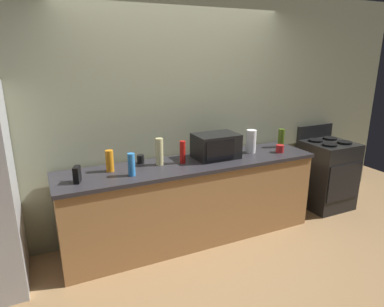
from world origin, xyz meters
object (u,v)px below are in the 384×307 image
object	(u,v)px
bottle_spray_cleaner	(131,165)
bottle_vinegar	(159,152)
bottle_olive_oil	(281,138)
microwave	(216,146)
mug_black	(141,159)
cordless_phone	(77,175)
bottle_dish_soap	(110,161)
paper_towel_roll	(251,141)
bottle_hot_sauce	(183,152)
mug_red	(280,149)
stove_range	(326,174)

from	to	relation	value
bottle_spray_cleaner	bottle_vinegar	world-z (taller)	bottle_vinegar
bottle_olive_oil	microwave	bearing A→B (deg)	-177.08
microwave	mug_black	bearing A→B (deg)	168.99
bottle_vinegar	cordless_phone	bearing A→B (deg)	-169.32
microwave	bottle_dish_soap	distance (m)	1.17
microwave	paper_towel_roll	xyz separation A→B (m)	(0.47, 0.00, 0.00)
bottle_spray_cleaner	bottle_hot_sauce	size ratio (longest dim) A/B	0.91
paper_towel_roll	cordless_phone	size ratio (longest dim) A/B	1.80
bottle_hot_sauce	bottle_olive_oil	bearing A→B (deg)	2.97
bottle_spray_cleaner	mug_red	size ratio (longest dim) A/B	2.37
bottle_vinegar	mug_black	bearing A→B (deg)	141.88
mug_red	bottle_olive_oil	bearing A→B (deg)	48.36
bottle_hot_sauce	bottle_vinegar	size ratio (longest dim) A/B	0.85
cordless_phone	bottle_vinegar	bearing A→B (deg)	30.95
mug_black	mug_red	size ratio (longest dim) A/B	0.98
cordless_phone	bottle_hot_sauce	size ratio (longest dim) A/B	0.62
cordless_phone	bottle_spray_cleaner	world-z (taller)	bottle_spray_cleaner
mug_black	mug_red	world-z (taller)	mug_black
mug_red	bottle_dish_soap	bearing A→B (deg)	174.72
microwave	mug_black	size ratio (longest dim) A/B	5.28
bottle_dish_soap	bottle_hot_sauce	distance (m)	0.76
paper_towel_roll	bottle_spray_cleaner	distance (m)	1.48
microwave	bottle_olive_oil	world-z (taller)	microwave
bottle_dish_soap	mug_red	distance (m)	1.96
stove_range	cordless_phone	size ratio (longest dim) A/B	7.20
paper_towel_roll	bottle_hot_sauce	bearing A→B (deg)	-178.41
cordless_phone	bottle_dish_soap	bearing A→B (deg)	48.17
stove_range	paper_towel_roll	bearing A→B (deg)	177.63
bottle_olive_oil	mug_red	size ratio (longest dim) A/B	2.45
bottle_dish_soap	bottle_vinegar	world-z (taller)	bottle_vinegar
bottle_dish_soap	bottle_vinegar	xyz separation A→B (m)	(0.51, -0.02, 0.03)
stove_range	microwave	distance (m)	1.78
bottle_vinegar	microwave	bearing A→B (deg)	-2.51
mug_red	cordless_phone	bearing A→B (deg)	179.87
bottle_hot_sauce	mug_black	xyz separation A→B (m)	(-0.41, 0.18, -0.08)
microwave	cordless_phone	size ratio (longest dim) A/B	3.20
bottle_olive_oil	mug_red	xyz separation A→B (m)	(-0.16, -0.18, -0.07)
cordless_phone	bottle_dish_soap	world-z (taller)	bottle_dish_soap
stove_range	paper_towel_roll	world-z (taller)	paper_towel_roll
paper_towel_roll	bottle_dish_soap	xyz separation A→B (m)	(-1.63, 0.04, -0.03)
bottle_vinegar	bottle_olive_oil	xyz separation A→B (m)	(1.60, 0.02, -0.03)
microwave	bottle_spray_cleaner	distance (m)	1.02
bottle_hot_sauce	bottle_olive_oil	xyz separation A→B (m)	(1.36, 0.07, -0.01)
cordless_phone	bottle_spray_cleaner	xyz separation A→B (m)	(0.49, -0.03, 0.04)
bottle_dish_soap	bottle_olive_oil	world-z (taller)	bottle_olive_oil
bottle_dish_soap	mug_red	world-z (taller)	bottle_dish_soap
microwave	bottle_vinegar	xyz separation A→B (m)	(-0.65, 0.03, 0.01)
bottle_spray_cleaner	bottle_olive_oil	xyz separation A→B (m)	(1.95, 0.21, 0.00)
bottle_olive_oil	mug_black	size ratio (longest dim) A/B	2.50
cordless_phone	mug_red	size ratio (longest dim) A/B	1.62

